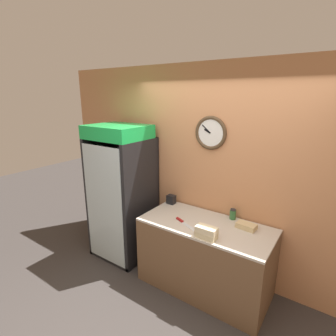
{
  "coord_description": "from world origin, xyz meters",
  "views": [
    {
      "loc": [
        1.21,
        -1.62,
        2.32
      ],
      "look_at": [
        -0.6,
        0.99,
        1.43
      ],
      "focal_mm": 28.0,
      "sensor_mm": 36.0,
      "label": 1
    }
  ],
  "objects": [
    {
      "name": "napkin_dispenser",
      "position": [
        -0.67,
        1.17,
        0.92
      ],
      "size": [
        0.11,
        0.09,
        0.12
      ],
      "color": "black",
      "rests_on": "prep_counter"
    },
    {
      "name": "beverage_cooler",
      "position": [
        -1.34,
        0.96,
        1.06
      ],
      "size": [
        0.78,
        0.73,
        1.93
      ],
      "color": "black",
      "rests_on": "ground_plane"
    },
    {
      "name": "sandwich_flat_left",
      "position": [
        0.42,
        1.07,
        0.89
      ],
      "size": [
        0.23,
        0.15,
        0.06
      ],
      "color": "tan",
      "rests_on": "prep_counter"
    },
    {
      "name": "wall_back",
      "position": [
        -0.0,
        1.32,
        1.36
      ],
      "size": [
        5.2,
        0.1,
        2.7
      ],
      "color": "tan",
      "rests_on": "ground_plane"
    },
    {
      "name": "condiment_jar",
      "position": [
        0.21,
        1.21,
        0.93
      ],
      "size": [
        0.07,
        0.07,
        0.13
      ],
      "color": "#336B38",
      "rests_on": "prep_counter"
    },
    {
      "name": "prep_counter",
      "position": [
        0.0,
        0.91,
        0.43
      ],
      "size": [
        1.54,
        0.72,
        0.86
      ],
      "color": "brown",
      "rests_on": "ground_plane"
    },
    {
      "name": "chefs_knife",
      "position": [
        -0.23,
        0.78,
        0.87
      ],
      "size": [
        0.36,
        0.17,
        0.02
      ],
      "color": "silver",
      "rests_on": "prep_counter"
    },
    {
      "name": "sandwich_stack_bottom",
      "position": [
        0.14,
        0.63,
        0.9
      ],
      "size": [
        0.23,
        0.13,
        0.06
      ],
      "color": "beige",
      "rests_on": "prep_counter"
    },
    {
      "name": "sandwich_stack_middle",
      "position": [
        0.14,
        0.63,
        0.96
      ],
      "size": [
        0.22,
        0.12,
        0.06
      ],
      "color": "beige",
      "rests_on": "sandwich_stack_bottom"
    }
  ]
}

